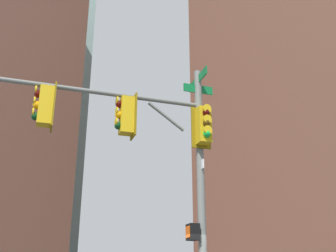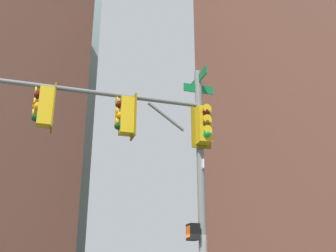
# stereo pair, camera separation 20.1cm
# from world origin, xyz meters

# --- Properties ---
(signal_pole_assembly) EXTENTS (5.43, 2.42, 7.07)m
(signal_pole_assembly) POSITION_xyz_m (-1.74, 0.50, 4.79)
(signal_pole_assembly) COLOR slate
(signal_pole_assembly) RESTS_ON ground_plane
(building_brick_nearside) EXTENTS (18.99, 20.75, 55.38)m
(building_brick_nearside) POSITION_xyz_m (27.42, 11.23, 27.69)
(building_brick_nearside) COLOR brown
(building_brick_nearside) RESTS_ON ground_plane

